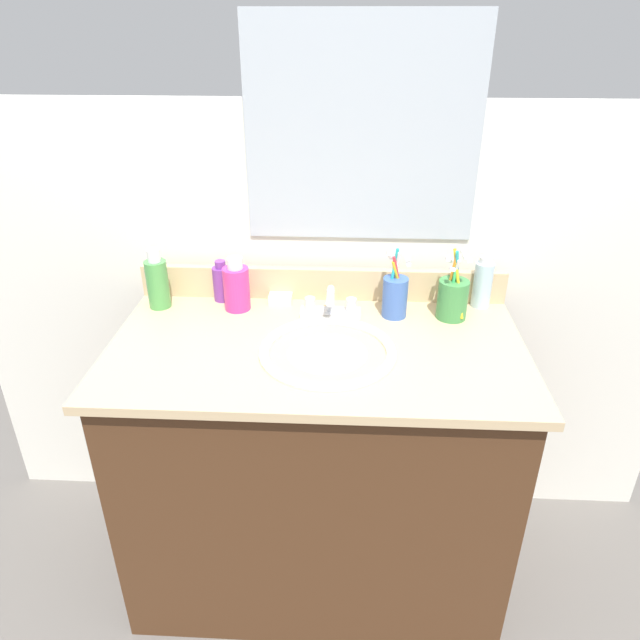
{
  "coord_description": "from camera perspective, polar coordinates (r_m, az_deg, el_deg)",
  "views": [
    {
      "loc": [
        0.07,
        -1.22,
        1.49
      ],
      "look_at": [
        0.01,
        0.0,
        0.84
      ],
      "focal_mm": 32.67,
      "sensor_mm": 36.0,
      "label": 1
    }
  ],
  "objects": [
    {
      "name": "cup_blue_plastic",
      "position": [
        1.54,
        7.34,
        2.47
      ],
      "size": [
        0.07,
        0.07,
        0.19
      ],
      "color": "#3F66B7",
      "rests_on": "countertop"
    },
    {
      "name": "back_wall",
      "position": [
        1.76,
        0.28,
        -0.54
      ],
      "size": [
        2.12,
        0.04,
        1.3
      ],
      "primitive_type": "cube",
      "color": "white",
      "rests_on": "ground_plane"
    },
    {
      "name": "countertop",
      "position": [
        1.42,
        -0.34,
        -2.89
      ],
      "size": [
        1.02,
        0.56,
        0.02
      ],
      "primitive_type": "cube",
      "color": "#D1B284",
      "rests_on": "vanity_cabinet"
    },
    {
      "name": "mirror_panel",
      "position": [
        1.55,
        4.18,
        17.91
      ],
      "size": [
        0.6,
        0.01,
        0.56
      ],
      "primitive_type": "cube",
      "color": "#B2BCC6"
    },
    {
      "name": "cup_green",
      "position": [
        1.56,
        12.87,
        2.16
      ],
      "size": [
        0.08,
        0.09,
        0.19
      ],
      "color": "#3F8C47",
      "rests_on": "countertop"
    },
    {
      "name": "ground_plane",
      "position": [
        1.93,
        -0.27,
        -22.73
      ],
      "size": [
        6.0,
        6.0,
        0.0
      ],
      "primitive_type": "plane",
      "color": "#66605B"
    },
    {
      "name": "vanity_cabinet",
      "position": [
        1.65,
        -0.3,
        -14.46
      ],
      "size": [
        0.98,
        0.51,
        0.75
      ],
      "primitive_type": "cube",
      "color": "#4C2D19",
      "rests_on": "ground_plane"
    },
    {
      "name": "bottle_toner_green",
      "position": [
        1.63,
        -15.64,
        3.61
      ],
      "size": [
        0.06,
        0.06,
        0.17
      ],
      "color": "#4C9E4C",
      "rests_on": "countertop"
    },
    {
      "name": "bottle_soap_pink",
      "position": [
        1.58,
        -8.18,
        3.24
      ],
      "size": [
        0.07,
        0.07,
        0.15
      ],
      "color": "#D8338C",
      "rests_on": "countertop"
    },
    {
      "name": "bottle_gel_clear",
      "position": [
        1.64,
        15.64,
        3.46
      ],
      "size": [
        0.05,
        0.05,
        0.14
      ],
      "color": "silver",
      "rests_on": "countertop"
    },
    {
      "name": "soap_bar",
      "position": [
        1.62,
        -3.89,
        2.11
      ],
      "size": [
        0.06,
        0.04,
        0.02
      ],
      "primitive_type": "cube",
      "color": "white",
      "rests_on": "countertop"
    },
    {
      "name": "bottle_cream_purple",
      "position": [
        1.64,
        -9.61,
        3.65
      ],
      "size": [
        0.05,
        0.05,
        0.12
      ],
      "color": "#7A3899",
      "rests_on": "countertop"
    },
    {
      "name": "backsplash",
      "position": [
        1.63,
        0.19,
        3.59
      ],
      "size": [
        1.02,
        0.02,
        0.09
      ],
      "primitive_type": "cube",
      "color": "#D1B284",
      "rests_on": "countertop"
    },
    {
      "name": "sink_basin",
      "position": [
        1.4,
        0.73,
        -4.28
      ],
      "size": [
        0.33,
        0.33,
        0.11
      ],
      "color": "white",
      "rests_on": "countertop"
    },
    {
      "name": "faucet",
      "position": [
        1.54,
        1.04,
        1.37
      ],
      "size": [
        0.16,
        0.1,
        0.08
      ],
      "color": "silver",
      "rests_on": "countertop"
    }
  ]
}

